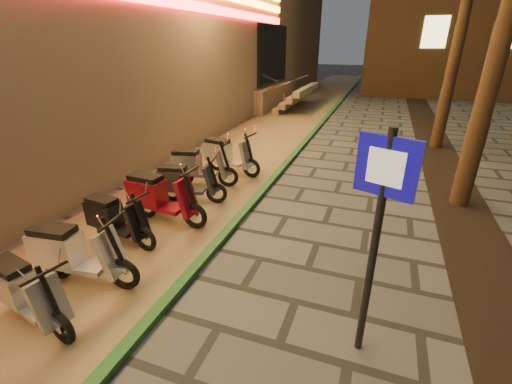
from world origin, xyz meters
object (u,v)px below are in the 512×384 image
at_px(scooter_8, 158,196).
at_px(scooter_10, 197,166).
at_px(scooter_11, 226,154).
at_px(scooter_7, 114,218).
at_px(scooter_9, 184,182).
at_px(scooter_5, 25,291).
at_px(pedestrian_sign, 378,220).
at_px(scooter_6, 72,253).

bearing_deg(scooter_8, scooter_10, 99.53).
distance_m(scooter_10, scooter_11, 1.16).
bearing_deg(scooter_7, scooter_8, 79.68).
distance_m(scooter_8, scooter_9, 1.00).
bearing_deg(scooter_5, scooter_10, 103.82).
bearing_deg(scooter_11, pedestrian_sign, -42.32).
height_order(scooter_5, scooter_10, scooter_10).
height_order(pedestrian_sign, scooter_8, pedestrian_sign).
bearing_deg(scooter_5, scooter_6, 105.11).
bearing_deg(scooter_6, scooter_5, -93.20).
bearing_deg(scooter_7, scooter_10, 95.39).
distance_m(scooter_5, scooter_11, 6.12).
distance_m(pedestrian_sign, scooter_11, 6.66).
distance_m(scooter_7, scooter_8, 1.02).
relative_size(scooter_9, scooter_11, 0.91).
bearing_deg(scooter_5, scooter_7, 110.17).
xyz_separation_m(scooter_9, scooter_11, (0.09, 2.12, 0.05)).
relative_size(scooter_5, scooter_10, 0.90).
bearing_deg(scooter_11, scooter_5, -81.91).
relative_size(scooter_7, scooter_10, 0.90).
bearing_deg(scooter_6, pedestrian_sign, -4.72).
xyz_separation_m(scooter_6, scooter_9, (0.04, 3.16, -0.04)).
xyz_separation_m(scooter_6, scooter_7, (-0.27, 1.18, -0.05)).
relative_size(pedestrian_sign, scooter_10, 1.58).
height_order(scooter_7, scooter_11, scooter_11).
relative_size(scooter_7, scooter_9, 0.97).
bearing_deg(scooter_8, pedestrian_sign, -21.81).
relative_size(scooter_6, scooter_7, 1.12).
xyz_separation_m(scooter_9, scooter_10, (-0.22, 0.99, 0.04)).
bearing_deg(scooter_10, scooter_5, -99.35).
distance_m(scooter_8, scooter_10, 2.01).
distance_m(pedestrian_sign, scooter_5, 4.50).
relative_size(scooter_5, scooter_6, 0.90).
bearing_deg(scooter_10, scooter_11, 62.59).
bearing_deg(scooter_8, scooter_7, -104.08).
height_order(scooter_8, scooter_9, scooter_8).
xyz_separation_m(scooter_8, scooter_11, (0.09, 3.12, -0.02)).
height_order(pedestrian_sign, scooter_9, pedestrian_sign).
relative_size(pedestrian_sign, scooter_6, 1.58).
relative_size(scooter_6, scooter_8, 0.96).
xyz_separation_m(scooter_8, scooter_9, (0.00, 1.00, -0.06)).
relative_size(pedestrian_sign, scooter_5, 1.77).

